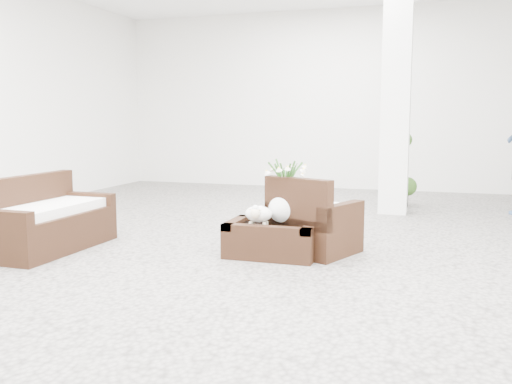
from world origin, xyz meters
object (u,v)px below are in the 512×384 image
(loveseat, at_px, (49,213))
(topiary, at_px, (397,156))
(coffee_table, at_px, (273,240))
(armchair, at_px, (315,214))

(loveseat, xyz_separation_m, topiary, (3.29, 4.18, 0.41))
(coffee_table, bearing_deg, topiary, 75.38)
(loveseat, relative_size, topiary, 0.91)
(coffee_table, xyz_separation_m, armchair, (0.37, 0.27, 0.24))
(topiary, bearing_deg, coffee_table, -104.62)
(coffee_table, distance_m, loveseat, 2.37)
(armchair, bearing_deg, topiary, -77.59)
(coffee_table, bearing_deg, armchair, 35.84)
(coffee_table, relative_size, armchair, 1.13)
(coffee_table, xyz_separation_m, topiary, (0.97, 3.73, 0.64))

